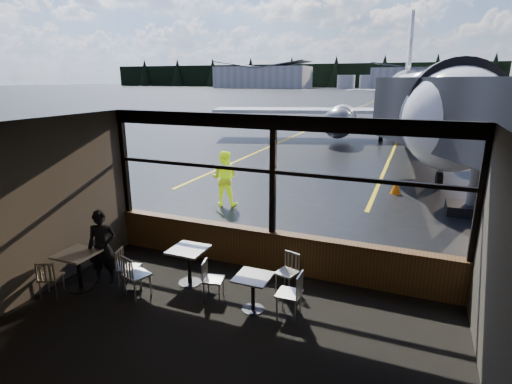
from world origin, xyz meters
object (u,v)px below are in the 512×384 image
Objects in this scene: airliner at (423,62)px; chair_left_s at (51,278)px; jet_bridge at (446,136)px; ground_crew at (224,178)px; cafe_table_mid at (189,266)px; chair_near_w at (213,280)px; chair_mid_s at (137,275)px; cafe_table_left at (79,271)px; cafe_table_near at (253,293)px; cone_nose at (396,187)px; chair_near_e at (289,294)px; chair_near_n at (287,273)px; passenger at (102,247)px; chair_mid_w at (129,268)px.

chair_left_s is (-6.34, -23.65, -4.83)m from airliner.
jet_bridge reaches higher than ground_crew.
cafe_table_mid is 1.00× the size of chair_near_w.
chair_near_w is 0.88× the size of chair_mid_s.
chair_mid_s is (1.29, 0.22, 0.05)m from cafe_table_left.
cafe_table_near reaches higher than cone_nose.
chair_near_e reaches higher than cafe_table_left.
chair_mid_s is at bearing 41.56° from chair_near_n.
passenger is (-4.04, -0.25, 0.36)m from chair_near_e.
jet_bridge is at bearing 72.53° from chair_mid_s.
ground_crew is (0.48, 6.78, 0.54)m from chair_left_s.
jet_bridge is at bearing -178.88° from ground_crew.
cone_nose is at bearing 122.05° from jet_bridge.
passenger is at bearing -160.06° from cafe_table_mid.
chair_near_w reaches higher than cone_nose.
airliner is at bearing 93.52° from jet_bridge.
chair_left_s is 0.50× the size of passenger.
cafe_table_mid is at bearing 27.93° from cafe_table_left.
chair_mid_s is (-4.75, -23.00, -4.78)m from airliner.
chair_near_e is at bearing 78.93° from chair_mid_w.
chair_near_e is (2.32, -0.37, 0.05)m from cafe_table_mid.
cafe_table_near is 0.88× the size of chair_near_w.
chair_mid_s is at bearing -83.72° from chair_near_w.
chair_near_e is 1.57m from chair_near_w.
chair_near_e reaches higher than chair_mid_w.
jet_bridge is 13.82× the size of chair_mid_w.
cafe_table_near is 3.68m from cafe_table_left.
cafe_table_left is 1.31m from chair_mid_s.
cafe_table_near is 4.06m from chair_left_s.
chair_near_n is 8.64m from cone_nose.
chair_near_n is (4.00, 1.52, 0.00)m from cafe_table_left.
cafe_table_left is 4.36m from chair_near_e.
cafe_table_left is 0.89× the size of chair_mid_s.
chair_left_s is (-2.28, -1.48, 0.01)m from cafe_table_mid.
cafe_table_near is at bearing -25.81° from passenger.
chair_left_s is at bearing -165.13° from cafe_table_near.
chair_mid_s is (-2.34, -0.39, 0.10)m from cafe_table_near.
chair_near_n is (2.02, 0.47, 0.01)m from cafe_table_mid.
chair_mid_w is at bearing -116.30° from cone_nose.
cafe_table_near is 0.83× the size of chair_mid_w.
cafe_table_mid is 9.67m from cone_nose.
chair_near_n is at bearing -101.04° from airliner.
chair_left_s is at bearing 40.28° from chair_near_n.
cafe_table_near is 2.74m from chair_mid_w.
ground_crew is at bearing -35.75° from chair_near_n.
ground_crew is (-5.85, -16.87, -4.29)m from airliner.
ground_crew is at bearing -146.01° from cone_nose.
cafe_table_left is 1.45× the size of cone_nose.
chair_near_w is 1.43× the size of cone_nose.
cone_nose is (4.72, 9.55, -0.14)m from chair_mid_w.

